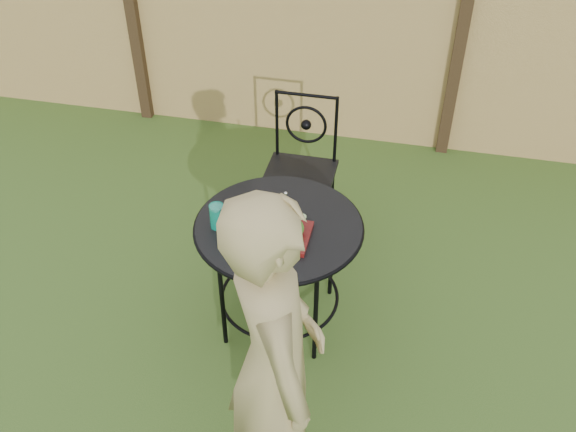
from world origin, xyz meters
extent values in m
plane|color=#284817|center=(0.00, 0.00, 0.00)|extent=(60.00, 60.00, 0.00)
cube|color=#E2BD6F|center=(0.00, 2.20, 0.90)|extent=(8.00, 0.05, 1.80)
cube|color=black|center=(-1.30, 2.15, 0.95)|extent=(0.09, 0.09, 1.90)
cube|color=black|center=(1.30, 2.15, 0.95)|extent=(0.09, 0.09, 1.90)
cylinder|color=black|center=(0.41, 0.05, 0.71)|extent=(0.90, 0.90, 0.02)
torus|color=black|center=(0.41, 0.05, 0.71)|extent=(0.92, 0.92, 0.02)
torus|color=black|center=(0.41, 0.05, 0.18)|extent=(0.70, 0.70, 0.02)
cylinder|color=black|center=(0.67, 0.31, 0.35)|extent=(0.03, 0.03, 0.71)
cylinder|color=black|center=(0.15, 0.31, 0.35)|extent=(0.03, 0.03, 0.71)
cylinder|color=black|center=(0.15, -0.21, 0.35)|extent=(0.03, 0.03, 0.71)
cylinder|color=black|center=(0.67, -0.21, 0.35)|extent=(0.03, 0.03, 0.71)
cube|color=black|center=(0.35, 0.90, 0.45)|extent=(0.46, 0.46, 0.03)
cylinder|color=black|center=(0.35, 1.11, 0.94)|extent=(0.42, 0.02, 0.02)
torus|color=black|center=(0.35, 1.11, 0.72)|extent=(0.28, 0.02, 0.28)
cylinder|color=black|center=(0.15, 0.70, 0.22)|extent=(0.02, 0.02, 0.44)
cylinder|color=black|center=(0.55, 0.70, 0.22)|extent=(0.02, 0.02, 0.44)
cylinder|color=black|center=(0.15, 1.10, 0.22)|extent=(0.02, 0.02, 0.44)
cylinder|color=black|center=(0.55, 1.10, 0.22)|extent=(0.02, 0.02, 0.44)
cylinder|color=black|center=(0.15, 1.11, 0.70)|extent=(0.02, 0.02, 0.50)
cylinder|color=black|center=(0.55, 1.11, 0.70)|extent=(0.02, 0.02, 0.50)
imported|color=tan|center=(0.63, -0.94, 0.84)|extent=(0.62, 0.73, 1.69)
cube|color=#4B0A0C|center=(0.46, -0.04, 0.74)|extent=(0.27, 0.27, 0.02)
ellipsoid|color=#235614|center=(0.46, -0.04, 0.79)|extent=(0.21, 0.21, 0.08)
cylinder|color=silver|center=(0.47, -0.04, 0.92)|extent=(0.01, 0.01, 0.18)
cylinder|color=#0C8F72|center=(0.10, -0.03, 0.79)|extent=(0.08, 0.08, 0.14)
camera|label=1|loc=(1.04, -2.52, 2.92)|focal=40.00mm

